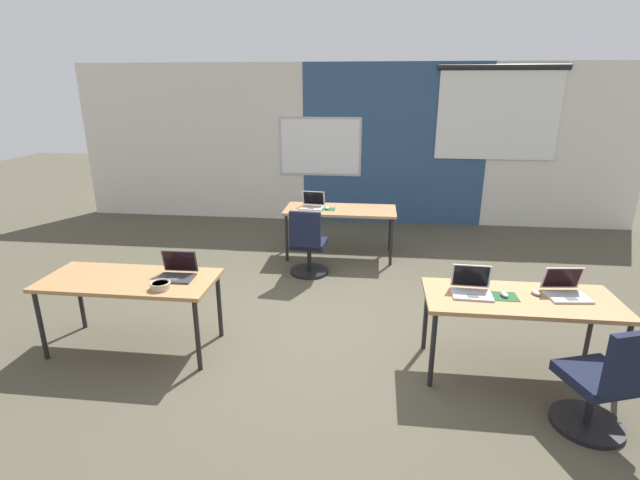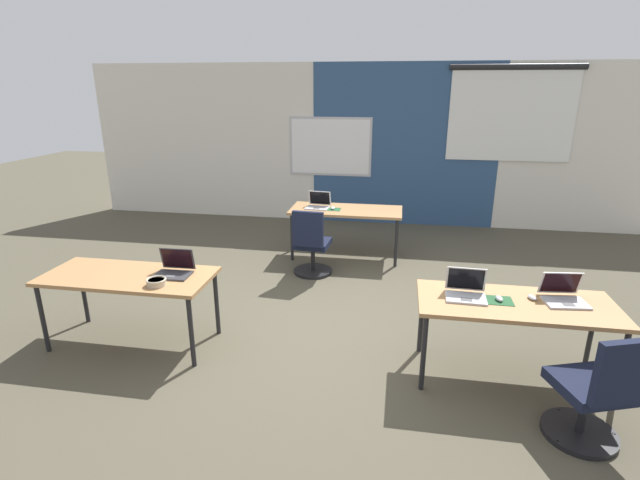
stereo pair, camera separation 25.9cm
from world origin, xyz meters
name	(u,v)px [view 2 (the right image)]	position (x,y,z in m)	size (l,w,h in m)	color
ground_plane	(320,327)	(0.00, 0.00, 0.00)	(24.00, 24.00, 0.00)	#4C4738
back_wall_assembly	(362,144)	(0.04, 4.20, 1.41)	(10.00, 0.27, 2.80)	silver
desk_near_left	(129,280)	(-1.75, -0.60, 0.66)	(1.60, 0.70, 0.72)	#A37547
desk_near_right	(516,308)	(1.75, -0.60, 0.66)	(1.60, 0.70, 0.72)	#A37547
desk_far_center	(346,213)	(0.00, 2.20, 0.66)	(1.60, 0.70, 0.72)	#A37547
laptop_near_left_inner	(174,269)	(-1.32, -0.52, 0.77)	(0.34, 0.29, 0.23)	#333338
laptop_near_right_end	(564,296)	(2.13, -0.52, 0.77)	(0.36, 0.33, 0.23)	#B7B7BC
mouse_near_right_end	(532,297)	(1.89, -0.52, 0.74)	(0.09, 0.11, 0.03)	#B2B2B7
chair_near_right_end	(595,397)	(2.15, -1.33, 0.38)	(0.56, 0.61, 0.92)	black
laptop_far_left	(318,204)	(-0.41, 2.21, 0.77)	(0.35, 0.32, 0.23)	silver
mousepad_far_left	(333,209)	(-0.18, 2.15, 0.72)	(0.22, 0.19, 0.00)	#23512D
mouse_far_left	(333,208)	(-0.18, 2.15, 0.74)	(0.06, 0.10, 0.03)	silver
chair_far_left	(311,248)	(-0.36, 1.41, 0.38)	(0.52, 0.55, 0.92)	black
laptop_near_right_inner	(466,291)	(1.34, -0.57, 0.77)	(0.34, 0.29, 0.23)	#B7B7BC
mousepad_near_right_inner	(499,300)	(1.61, -0.60, 0.72)	(0.22, 0.19, 0.00)	#23512D
mouse_near_right_inner	(499,298)	(1.61, -0.60, 0.74)	(0.07, 0.11, 0.03)	#B2B2B7
snack_bowl	(156,282)	(-1.36, -0.79, 0.76)	(0.18, 0.18, 0.06)	tan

